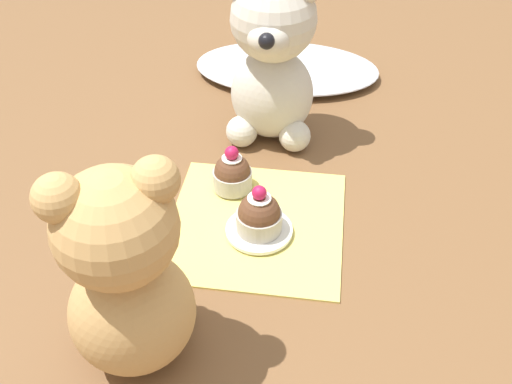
% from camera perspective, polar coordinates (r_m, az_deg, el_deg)
% --- Properties ---
extents(ground_plane, '(4.00, 4.00, 0.00)m').
position_cam_1_polar(ground_plane, '(0.78, -0.00, -3.16)').
color(ground_plane, brown).
extents(knitted_placemat, '(0.22, 0.23, 0.01)m').
position_cam_1_polar(knitted_placemat, '(0.77, -0.00, -3.00)').
color(knitted_placemat, '#E0D166').
rests_on(knitted_placemat, ground_plane).
extents(tulle_cloth, '(0.33, 0.19, 0.03)m').
position_cam_1_polar(tulle_cloth, '(1.09, 3.07, 11.75)').
color(tulle_cloth, silver).
rests_on(tulle_cloth, ground_plane).
extents(teddy_bear_cream, '(0.13, 0.14, 0.26)m').
position_cam_1_polar(teddy_bear_cream, '(0.87, 1.57, 12.53)').
color(teddy_bear_cream, beige).
rests_on(teddy_bear_cream, ground_plane).
extents(teddy_bear_tan, '(0.16, 0.15, 0.25)m').
position_cam_1_polar(teddy_bear_tan, '(0.57, -12.30, -7.85)').
color(teddy_bear_tan, tan).
rests_on(teddy_bear_tan, ground_plane).
extents(cupcake_near_cream_bear, '(0.05, 0.05, 0.07)m').
position_cam_1_polar(cupcake_near_cream_bear, '(0.81, -2.27, 1.75)').
color(cupcake_near_cream_bear, '#B2ADA3').
rests_on(cupcake_near_cream_bear, knitted_placemat).
extents(saucer_plate, '(0.08, 0.08, 0.01)m').
position_cam_1_polar(saucer_plate, '(0.76, 0.30, -3.63)').
color(saucer_plate, white).
rests_on(saucer_plate, knitted_placemat).
extents(cupcake_near_tan_bear, '(0.06, 0.06, 0.07)m').
position_cam_1_polar(cupcake_near_tan_bear, '(0.74, 0.30, -2.24)').
color(cupcake_near_tan_bear, '#B2ADA3').
rests_on(cupcake_near_tan_bear, saucer_plate).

